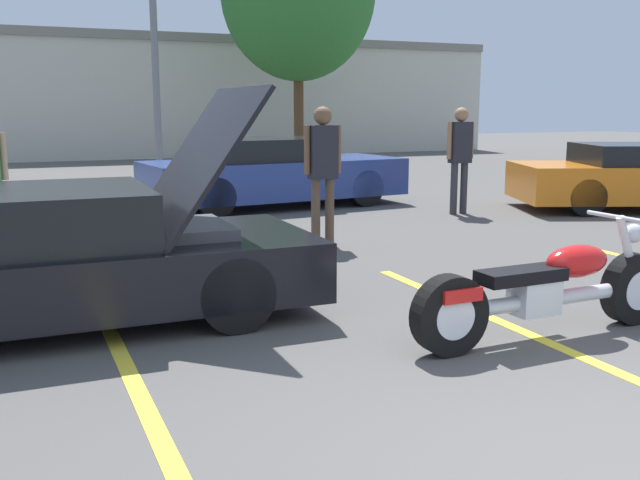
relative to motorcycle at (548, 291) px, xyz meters
The scene contains 8 objects.
parking_stripe_foreground 3.17m from the motorcycle, behind, with size 0.12×5.02×0.01m, color yellow.
parking_stripe_middle 0.38m from the motorcycle, 160.28° to the left, with size 0.12×5.02×0.01m, color yellow.
far_building 23.56m from the motorcycle, 92.90° to the left, with size 32.00×4.20×4.40m.
motorcycle is the anchor object (origin of this frame).
show_car_hood_open 4.06m from the motorcycle, 151.43° to the left, with size 4.47×1.86×1.97m.
parked_car_mid_row 8.07m from the motorcycle, 85.65° to the left, with size 4.86×2.23×1.25m.
spectator_by_show_car 6.76m from the motorcycle, 61.50° to the left, with size 0.52×0.24×1.80m.
spectator_midground 4.31m from the motorcycle, 90.81° to the left, with size 0.52×0.24×1.81m.
Camera 1 is at (-2.61, -2.06, 1.80)m, focal length 40.00 mm.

